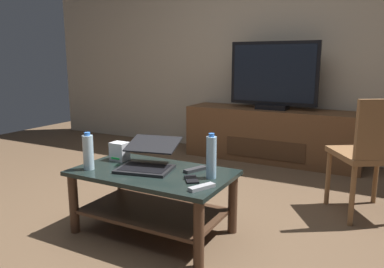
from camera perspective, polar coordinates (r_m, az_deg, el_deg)
ground_plane at (r=2.49m, az=-5.45°, el=-15.01°), size 7.68×7.68×0.00m
back_wall at (r=4.45m, az=12.22°, el=14.99°), size 6.40×0.12×2.80m
coffee_table at (r=2.40m, az=-6.08°, el=-8.70°), size 1.00×0.58×0.42m
media_cabinet at (r=4.18m, az=12.18°, el=-0.11°), size 1.89×0.49×0.58m
television at (r=4.08m, az=12.47°, el=8.61°), size 0.95×0.20×0.72m
dining_chair at (r=2.83m, az=26.39°, el=-2.31°), size 0.61×0.61×0.86m
laptop at (r=2.41m, az=-6.78°, el=-3.79°), size 0.41×0.46×0.17m
router_box at (r=2.62m, az=-11.15°, el=-2.63°), size 0.11×0.10×0.13m
water_bottle_near at (r=2.43m, az=-15.76°, el=-2.70°), size 0.07×0.07×0.24m
water_bottle_far at (r=2.17m, az=3.01°, el=-3.57°), size 0.06×0.06×0.27m
cell_phone at (r=2.17m, az=-0.08°, el=-7.02°), size 0.14×0.15×0.01m
tv_remote at (r=2.02m, az=1.52°, el=-8.22°), size 0.11×0.16×0.02m
soundbar_remote at (r=2.33m, az=0.51°, el=-5.51°), size 0.10×0.16×0.02m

